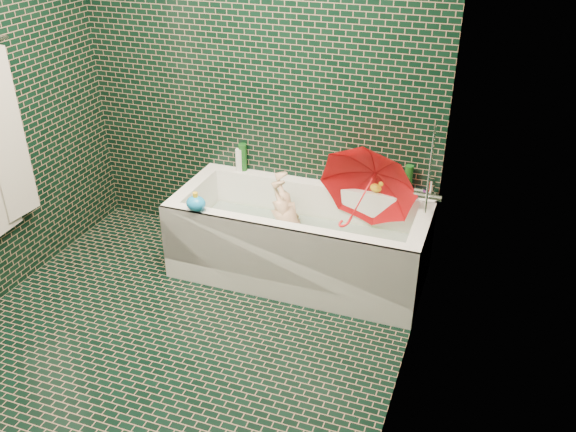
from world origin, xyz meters
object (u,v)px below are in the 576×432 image
(umbrella, at_px, (362,197))
(rubber_duck, at_px, (377,187))
(bathtub, at_px, (299,247))
(child, at_px, (292,230))
(bath_toy, at_px, (196,203))

(umbrella, bearing_deg, rubber_duck, 94.31)
(bathtub, xyz_separation_m, rubber_duck, (0.44, 0.34, 0.38))
(bathtub, bearing_deg, child, 148.11)
(bathtub, xyz_separation_m, child, (-0.07, 0.04, 0.10))
(umbrella, height_order, bath_toy, umbrella)
(rubber_duck, bearing_deg, child, -147.64)
(umbrella, height_order, rubber_duck, umbrella)
(umbrella, bearing_deg, bath_toy, -143.19)
(rubber_duck, distance_m, bath_toy, 1.23)
(child, bearing_deg, rubber_duck, 110.47)
(bathtub, relative_size, umbrella, 2.68)
(bath_toy, bearing_deg, umbrella, 35.77)
(child, xyz_separation_m, rubber_duck, (0.51, 0.29, 0.28))
(rubber_duck, bearing_deg, umbrella, -97.41)
(rubber_duck, bearing_deg, bath_toy, -144.71)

